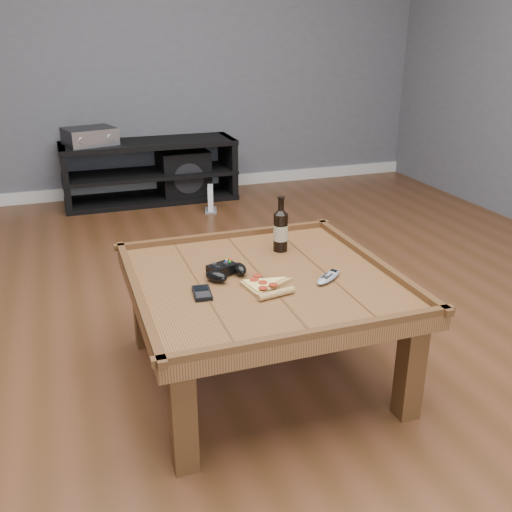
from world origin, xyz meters
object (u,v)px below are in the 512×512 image
object	(u,v)px
subwoofer	(183,173)
beer_bottle	(281,229)
smartphone	(202,293)
game_controller	(226,271)
remote_control	(328,277)
media_console	(150,172)
game_console	(211,200)
pizza_slice	(265,286)
av_receiver	(90,136)
coffee_table	(263,291)

from	to	relation	value
subwoofer	beer_bottle	bearing A→B (deg)	-93.74
beer_bottle	smartphone	bearing A→B (deg)	-143.29
game_controller	remote_control	xyz separation A→B (m)	(0.37, -0.16, -0.01)
media_console	remote_control	xyz separation A→B (m)	(0.23, -2.85, 0.22)
remote_control	game_console	world-z (taller)	remote_control
pizza_slice	subwoofer	world-z (taller)	pizza_slice
pizza_slice	av_receiver	size ratio (longest dim) A/B	0.65
smartphone	game_console	world-z (taller)	smartphone
smartphone	remote_control	size ratio (longest dim) A/B	0.77
beer_bottle	game_console	world-z (taller)	beer_bottle
smartphone	game_console	xyz separation A→B (m)	(0.65, 2.37, -0.37)
media_console	av_receiver	bearing A→B (deg)	-179.41
beer_bottle	remote_control	xyz separation A→B (m)	(0.06, -0.35, -0.09)
media_console	game_console	size ratio (longest dim) A/B	6.89
smartphone	remote_control	world-z (taller)	remote_control
coffee_table	beer_bottle	size ratio (longest dim) A/B	4.24
pizza_slice	game_console	size ratio (longest dim) A/B	1.40
remote_control	subwoofer	xyz separation A→B (m)	(0.06, 2.90, -0.26)
pizza_slice	remote_control	world-z (taller)	pizza_slice
av_receiver	subwoofer	bearing A→B (deg)	-11.42
media_console	av_receiver	world-z (taller)	av_receiver
remote_control	av_receiver	world-z (taller)	av_receiver
game_controller	subwoofer	world-z (taller)	game_controller
smartphone	subwoofer	world-z (taller)	smartphone
remote_control	game_console	bearing A→B (deg)	138.62
coffee_table	pizza_slice	bearing A→B (deg)	-105.66
media_console	pizza_slice	size ratio (longest dim) A/B	4.92
beer_bottle	pizza_slice	world-z (taller)	beer_bottle
game_controller	game_console	xyz separation A→B (m)	(0.53, 2.24, -0.38)
beer_bottle	smartphone	distance (m)	0.55
av_receiver	media_console	bearing A→B (deg)	-14.91
av_receiver	subwoofer	distance (m)	0.82
game_console	media_console	bearing A→B (deg)	146.07
beer_bottle	smartphone	world-z (taller)	beer_bottle
coffee_table	smartphone	size ratio (longest dim) A/B	8.34
smartphone	av_receiver	size ratio (longest dim) A/B	0.28
game_controller	beer_bottle	bearing A→B (deg)	11.03
game_console	subwoofer	bearing A→B (deg)	117.01
beer_bottle	game_console	distance (m)	2.11
subwoofer	game_console	bearing A→B (deg)	-79.40
pizza_slice	subwoofer	xyz separation A→B (m)	(0.31, 2.90, -0.26)
smartphone	av_receiver	world-z (taller)	av_receiver
game_controller	pizza_slice	world-z (taller)	game_controller
smartphone	av_receiver	xyz separation A→B (m)	(-0.19, 2.82, 0.11)
coffee_table	beer_bottle	world-z (taller)	beer_bottle
av_receiver	game_console	distance (m)	1.06
remote_control	subwoofer	distance (m)	2.91
media_console	pizza_slice	bearing A→B (deg)	-90.55
beer_bottle	remote_control	distance (m)	0.37
beer_bottle	pizza_slice	size ratio (longest dim) A/B	0.85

